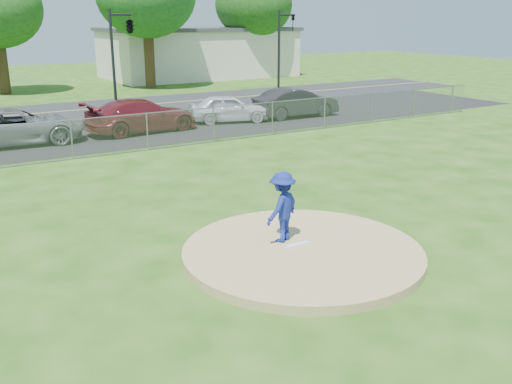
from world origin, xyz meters
TOP-DOWN VIEW (x-y plane):
  - ground at (0.00, 10.00)m, footprint 120.00×120.00m
  - pitchers_mound at (0.00, 0.00)m, footprint 5.40×5.40m
  - pitching_rubber at (0.00, 0.20)m, footprint 0.60×0.15m
  - chain_link_fence at (0.00, 12.00)m, footprint 40.00×0.06m
  - parking_lot at (0.00, 16.50)m, footprint 50.00×8.00m
  - street at (0.00, 24.00)m, footprint 60.00×7.00m
  - commercial_building at (16.00, 38.00)m, footprint 16.40×9.40m
  - traffic_signal_center at (3.97, 22.00)m, footprint 1.42×2.48m
  - traffic_signal_right at (14.24, 22.00)m, footprint 1.28×0.20m
  - pitcher at (-0.13, 0.64)m, footprint 1.22×0.99m
  - parked_car_gray at (-3.31, 15.88)m, footprint 5.58×2.81m
  - parked_car_darkred at (2.18, 15.75)m, footprint 5.45×2.59m
  - parked_car_pearl at (6.93, 15.96)m, footprint 4.40×2.81m
  - parked_car_charcoal at (10.73, 15.42)m, footprint 4.70×1.75m

SIDE VIEW (x-z plane):
  - ground at x=0.00m, z-range 0.00..0.00m
  - street at x=0.00m, z-range 0.00..0.01m
  - parking_lot at x=0.00m, z-range 0.00..0.01m
  - pitchers_mound at x=0.00m, z-range 0.00..0.20m
  - pitching_rubber at x=0.00m, z-range 0.20..0.24m
  - parked_car_pearl at x=6.93m, z-range 0.01..1.40m
  - chain_link_fence at x=0.00m, z-range 0.00..1.50m
  - parked_car_gray at x=-3.31m, z-range 0.01..1.52m
  - parked_car_darkred at x=2.18m, z-range 0.01..1.54m
  - parked_car_charcoal at x=10.73m, z-range 0.01..1.55m
  - pitcher at x=-0.13m, z-range 0.20..1.84m
  - commercial_building at x=16.00m, z-range 0.01..4.31m
  - traffic_signal_right at x=14.24m, z-range 0.56..6.16m
  - traffic_signal_center at x=3.97m, z-range 1.81..7.41m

